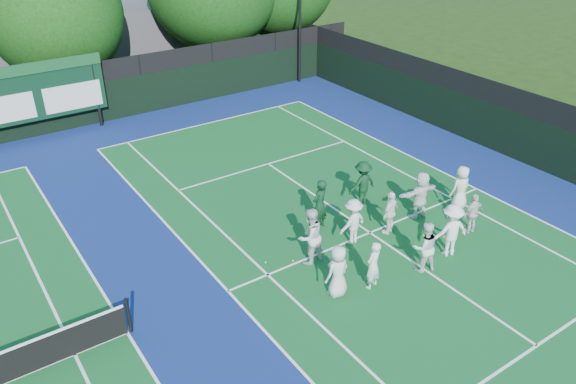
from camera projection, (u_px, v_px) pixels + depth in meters
ground at (390, 247)px, 18.29m from camera, size 120.00×120.00×0.00m
court_apron at (212, 298)px, 16.05m from camera, size 34.00×32.00×0.01m
near_court at (370, 233)px, 19.00m from camera, size 11.05×23.85×0.01m
back_fence at (61, 103)px, 26.21m from camera, size 34.00×0.08×3.00m
divider_fence_right at (539, 136)px, 22.79m from camera, size 0.08×32.00×3.00m
scoreboard at (36, 92)px, 25.00m from camera, size 6.00×0.21×3.55m
clubhouse at (91, 41)px, 33.64m from camera, size 18.00×6.00×4.00m
tree_c at (58, 18)px, 27.98m from camera, size 6.66×6.66×7.95m
tennis_ball_0 at (293, 261)px, 17.56m from camera, size 0.07×0.07×0.07m
tennis_ball_1 at (360, 202)px, 20.79m from camera, size 0.07×0.07×0.07m
tennis_ball_2 at (444, 237)px, 18.73m from camera, size 0.07×0.07×0.07m
tennis_ball_3 at (266, 262)px, 17.49m from camera, size 0.07×0.07×0.07m
tennis_ball_4 at (365, 193)px, 21.35m from camera, size 0.07×0.07×0.07m
tennis_ball_5 at (423, 235)px, 18.83m from camera, size 0.07×0.07×0.07m
player_front_0 at (338, 271)px, 15.81m from camera, size 0.85×0.61×1.63m
player_front_1 at (373, 265)px, 16.14m from camera, size 0.64×0.50×1.54m
player_front_2 at (424, 247)px, 16.83m from camera, size 0.96×0.85×1.67m
player_front_3 at (451, 230)px, 17.51m from camera, size 1.30×0.96×1.80m
player_front_4 at (473, 213)px, 18.73m from camera, size 0.87×0.40×1.46m
player_back_0 at (310, 236)px, 17.15m from camera, size 0.98×0.80×1.88m
player_back_1 at (353, 222)px, 18.12m from camera, size 1.11×0.72×1.61m
player_back_2 at (390, 212)px, 18.68m from camera, size 0.99×0.67×1.56m
player_back_3 at (420, 195)px, 19.54m from camera, size 1.66×0.64×1.75m
player_back_4 at (461, 188)px, 20.10m from camera, size 0.84×0.58×1.65m
coach_left at (320, 205)px, 18.85m from camera, size 0.78×0.64×1.84m
coach_right at (363, 183)px, 20.32m from camera, size 1.13×0.68×1.71m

